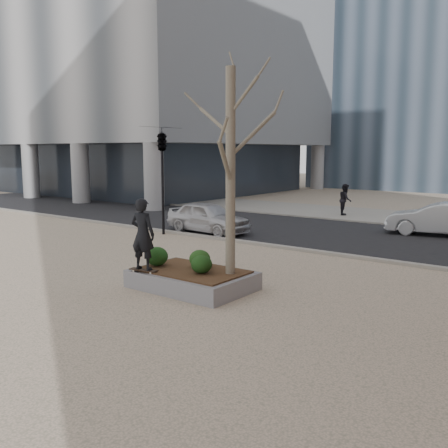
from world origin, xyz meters
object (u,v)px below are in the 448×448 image
Objects in this scene: skateboard at (144,271)px; planter at (192,280)px; police_car at (208,217)px; skateboarder at (143,234)px.

planter is at bearing 30.82° from skateboard.
planter is 8.74m from police_car.
planter is 1.73m from skateboarder.
skateboarder reaches higher than planter.
skateboarder is (-0.91, -0.84, 1.21)m from planter.
police_car is (-4.30, 7.84, 0.20)m from skateboard.
skateboarder is at bearing -146.45° from police_car.
skateboard reaches higher than planter.
police_car reaches higher than skateboard.
skateboarder is 0.46× the size of police_car.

